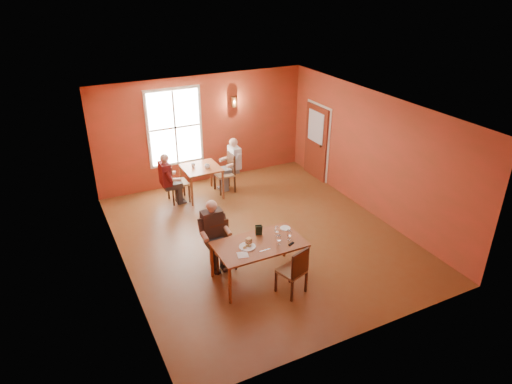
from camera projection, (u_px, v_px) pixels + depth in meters
name	position (u px, v px, depth m)	size (l,w,h in m)	color
ground	(260.00, 237.00, 10.42)	(6.00, 7.00, 0.01)	brown
wall_back	(203.00, 130.00, 12.56)	(6.00, 0.04, 3.00)	brown
wall_front	(364.00, 262.00, 6.94)	(6.00, 0.04, 3.00)	brown
wall_left	(118.00, 206.00, 8.56)	(0.04, 7.00, 3.00)	brown
wall_right	(371.00, 154.00, 10.94)	(0.04, 7.00, 3.00)	brown
ceiling	(260.00, 108.00, 9.08)	(6.00, 7.00, 0.04)	white
window	(175.00, 127.00, 12.11)	(1.36, 0.10, 1.96)	white
door	(316.00, 142.00, 12.97)	(0.12, 1.04, 2.10)	maroon
wall_sconce	(234.00, 102.00, 12.53)	(0.16, 0.16, 0.28)	brown
main_table	(259.00, 261.00, 8.87)	(1.71, 0.96, 0.80)	brown
chair_diner_main	(223.00, 247.00, 9.15)	(0.43, 0.43, 0.98)	#4D2D1A
diner_main	(223.00, 239.00, 9.04)	(0.55, 0.55, 1.38)	black
chair_empty	(291.00, 270.00, 8.44)	(0.44, 0.44, 1.00)	#3F250E
plate_food	(247.00, 246.00, 8.56)	(0.32, 0.32, 0.04)	white
sandwich	(249.00, 242.00, 8.63)	(0.10, 0.09, 0.12)	tan
goblet_a	(277.00, 231.00, 8.89)	(0.08, 0.08, 0.21)	white
goblet_b	(289.00, 235.00, 8.76)	(0.09, 0.09, 0.22)	white
goblet_c	(278.00, 240.00, 8.61)	(0.09, 0.09, 0.22)	white
menu_stand	(259.00, 230.00, 8.91)	(0.13, 0.06, 0.21)	black
knife	(265.00, 250.00, 8.48)	(0.22, 0.02, 0.00)	white
napkin	(243.00, 255.00, 8.34)	(0.20, 0.20, 0.01)	white
side_plate	(285.00, 228.00, 9.18)	(0.21, 0.21, 0.02)	white
sunglasses	(291.00, 244.00, 8.66)	(0.14, 0.04, 0.02)	black
second_table	(202.00, 182.00, 12.10)	(0.94, 0.94, 0.83)	brown
chair_diner_white	(224.00, 173.00, 12.31)	(0.47, 0.47, 1.06)	brown
diner_white	(225.00, 167.00, 12.25)	(0.56, 0.56, 1.39)	white
chair_diner_maroon	(178.00, 182.00, 11.79)	(0.47, 0.47, 1.07)	#4E2911
diner_maroon	(176.00, 177.00, 11.72)	(0.54, 0.54, 1.35)	maroon
cup_a	(207.00, 166.00, 11.84)	(0.13, 0.13, 0.10)	beige
cup_b	(193.00, 165.00, 11.90)	(0.11, 0.11, 0.10)	silver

